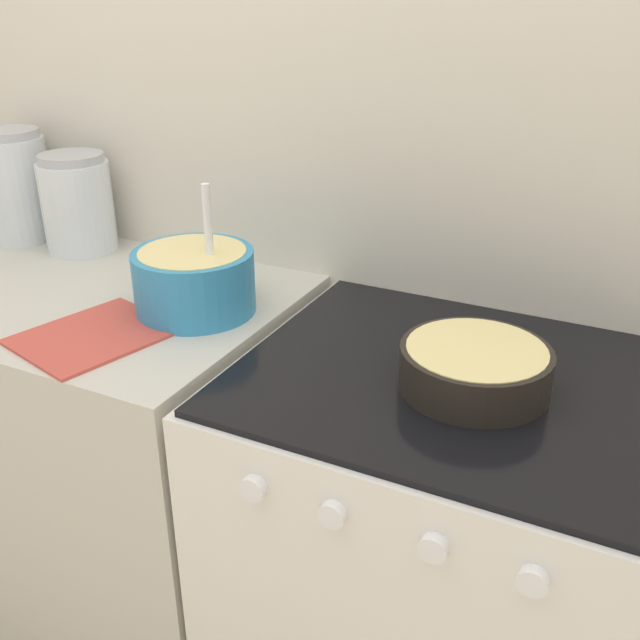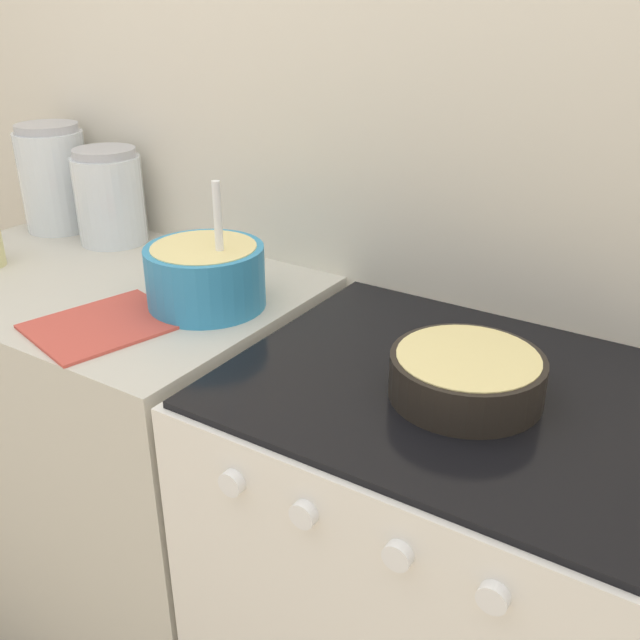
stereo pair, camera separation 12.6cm
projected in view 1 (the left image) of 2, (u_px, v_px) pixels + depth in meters
wall_back at (336, 157)px, 1.50m from camera, size 4.88×0.05×2.40m
countertop_cabinet at (99, 466)px, 1.73m from camera, size 0.94×0.62×0.94m
stove at (436, 586)px, 1.38m from camera, size 0.73×0.64×0.94m
mixing_bowl at (194, 277)px, 1.39m from camera, size 0.24×0.24×0.26m
baking_pan at (475, 367)px, 1.13m from camera, size 0.24×0.24×0.07m
storage_jar_left at (16, 193)px, 1.79m from camera, size 0.17×0.17×0.27m
storage_jar_middle at (78, 210)px, 1.71m from camera, size 0.17×0.17×0.23m
recipe_page at (94, 335)px, 1.31m from camera, size 0.28×0.31×0.01m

